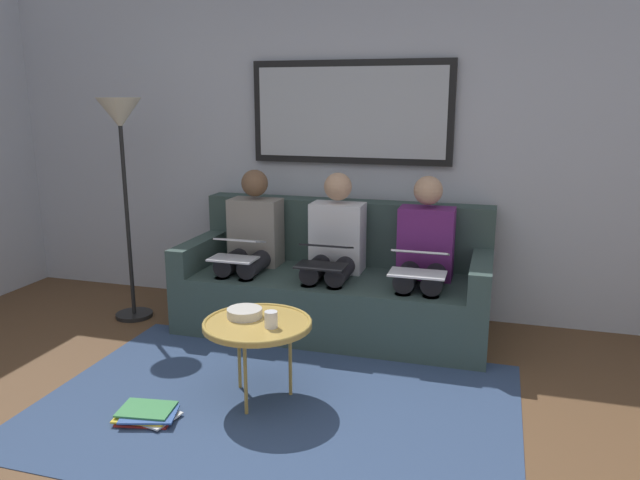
# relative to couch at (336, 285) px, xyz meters

# --- Properties ---
(wall_rear) EXTENTS (6.00, 0.12, 2.60)m
(wall_rear) POSITION_rel_couch_xyz_m (0.00, -0.48, 0.99)
(wall_rear) COLOR #B7BCC6
(wall_rear) RESTS_ON ground_plane
(area_rug) EXTENTS (2.60, 1.80, 0.01)m
(area_rug) POSITION_rel_couch_xyz_m (0.00, 1.27, -0.31)
(area_rug) COLOR #33476B
(area_rug) RESTS_ON ground_plane
(couch) EXTENTS (2.20, 0.90, 0.90)m
(couch) POSITION_rel_couch_xyz_m (0.00, 0.00, 0.00)
(couch) COLOR #384C47
(couch) RESTS_ON ground_plane
(framed_mirror) EXTENTS (1.54, 0.05, 0.76)m
(framed_mirror) POSITION_rel_couch_xyz_m (0.00, -0.39, 1.24)
(framed_mirror) COLOR black
(coffee_table) EXTENTS (0.60, 0.60, 0.47)m
(coffee_table) POSITION_rel_couch_xyz_m (0.12, 1.22, 0.13)
(coffee_table) COLOR tan
(coffee_table) RESTS_ON ground_plane
(cup) EXTENTS (0.07, 0.07, 0.09)m
(cup) POSITION_rel_couch_xyz_m (0.02, 1.27, 0.19)
(cup) COLOR silver
(cup) RESTS_ON coffee_table
(bowl) EXTENTS (0.20, 0.20, 0.05)m
(bowl) POSITION_rel_couch_xyz_m (0.22, 1.16, 0.17)
(bowl) COLOR beige
(bowl) RESTS_ON coffee_table
(person_left) EXTENTS (0.38, 0.58, 1.14)m
(person_left) POSITION_rel_couch_xyz_m (-0.64, 0.07, 0.30)
(person_left) COLOR #66236B
(person_left) RESTS_ON couch
(laptop_white) EXTENTS (0.36, 0.34, 0.15)m
(laptop_white) POSITION_rel_couch_xyz_m (-0.64, 0.31, 0.31)
(laptop_white) COLOR white
(person_middle) EXTENTS (0.38, 0.58, 1.14)m
(person_middle) POSITION_rel_couch_xyz_m (0.00, 0.07, 0.30)
(person_middle) COLOR silver
(person_middle) RESTS_ON couch
(laptop_black) EXTENTS (0.33, 0.33, 0.14)m
(laptop_black) POSITION_rel_couch_xyz_m (0.00, 0.32, 0.31)
(laptop_black) COLOR black
(person_right) EXTENTS (0.38, 0.58, 1.14)m
(person_right) POSITION_rel_couch_xyz_m (0.64, 0.07, 0.30)
(person_right) COLOR gray
(person_right) RESTS_ON couch
(laptop_silver) EXTENTS (0.32, 0.32, 0.14)m
(laptop_silver) POSITION_rel_couch_xyz_m (0.64, 0.32, 0.31)
(laptop_silver) COLOR silver
(magazine_stack) EXTENTS (0.35, 0.29, 0.05)m
(magazine_stack) POSITION_rel_couch_xyz_m (0.60, 1.60, -0.28)
(magazine_stack) COLOR red
(magazine_stack) RESTS_ON ground_plane
(standing_lamp) EXTENTS (0.32, 0.32, 1.66)m
(standing_lamp) POSITION_rel_couch_xyz_m (1.55, 0.27, 1.06)
(standing_lamp) COLOR black
(standing_lamp) RESTS_ON ground_plane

